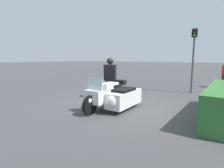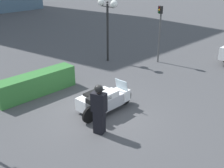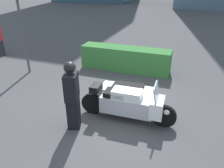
{
  "view_description": "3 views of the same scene",
  "coord_description": "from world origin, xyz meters",
  "px_view_note": "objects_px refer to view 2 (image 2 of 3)",
  "views": [
    {
      "loc": [
        5.34,
        3.47,
        1.74
      ],
      "look_at": [
        0.39,
        -0.04,
        0.85
      ],
      "focal_mm": 28.0,
      "sensor_mm": 36.0,
      "label": 1
    },
    {
      "loc": [
        -6.07,
        -6.93,
        5.34
      ],
      "look_at": [
        0.97,
        0.17,
        0.95
      ],
      "focal_mm": 45.0,
      "sensor_mm": 36.0,
      "label": 2
    },
    {
      "loc": [
        1.78,
        -4.87,
        3.44
      ],
      "look_at": [
        0.04,
        -0.05,
        0.95
      ],
      "focal_mm": 35.0,
      "sensor_mm": 36.0,
      "label": 3
    }
  ],
  "objects_px": {
    "hedge_bush_curbside": "(36,84)",
    "traffic_light_near": "(160,26)",
    "police_motorcycle": "(103,99)",
    "officer_rider": "(99,108)",
    "twin_lamp_post": "(107,12)"
  },
  "relations": [
    {
      "from": "hedge_bush_curbside",
      "to": "traffic_light_near",
      "type": "relative_size",
      "value": 1.15
    },
    {
      "from": "police_motorcycle",
      "to": "traffic_light_near",
      "type": "relative_size",
      "value": 0.82
    },
    {
      "from": "police_motorcycle",
      "to": "traffic_light_near",
      "type": "distance_m",
      "value": 6.62
    },
    {
      "from": "traffic_light_near",
      "to": "officer_rider",
      "type": "bearing_deg",
      "value": 39.67
    },
    {
      "from": "officer_rider",
      "to": "twin_lamp_post",
      "type": "height_order",
      "value": "twin_lamp_post"
    },
    {
      "from": "police_motorcycle",
      "to": "traffic_light_near",
      "type": "height_order",
      "value": "traffic_light_near"
    },
    {
      "from": "officer_rider",
      "to": "traffic_light_near",
      "type": "bearing_deg",
      "value": 3.26
    },
    {
      "from": "traffic_light_near",
      "to": "hedge_bush_curbside",
      "type": "bearing_deg",
      "value": 8.27
    },
    {
      "from": "police_motorcycle",
      "to": "officer_rider",
      "type": "bearing_deg",
      "value": -139.78
    },
    {
      "from": "hedge_bush_curbside",
      "to": "twin_lamp_post",
      "type": "bearing_deg",
      "value": 11.39
    },
    {
      "from": "police_motorcycle",
      "to": "traffic_light_near",
      "type": "xyz_separation_m",
      "value": [
        6.1,
        1.97,
        1.64
      ]
    },
    {
      "from": "police_motorcycle",
      "to": "twin_lamp_post",
      "type": "distance_m",
      "value": 6.39
    },
    {
      "from": "hedge_bush_curbside",
      "to": "twin_lamp_post",
      "type": "relative_size",
      "value": 1.04
    },
    {
      "from": "police_motorcycle",
      "to": "twin_lamp_post",
      "type": "height_order",
      "value": "twin_lamp_post"
    },
    {
      "from": "twin_lamp_post",
      "to": "hedge_bush_curbside",
      "type": "bearing_deg",
      "value": -168.61
    }
  ]
}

